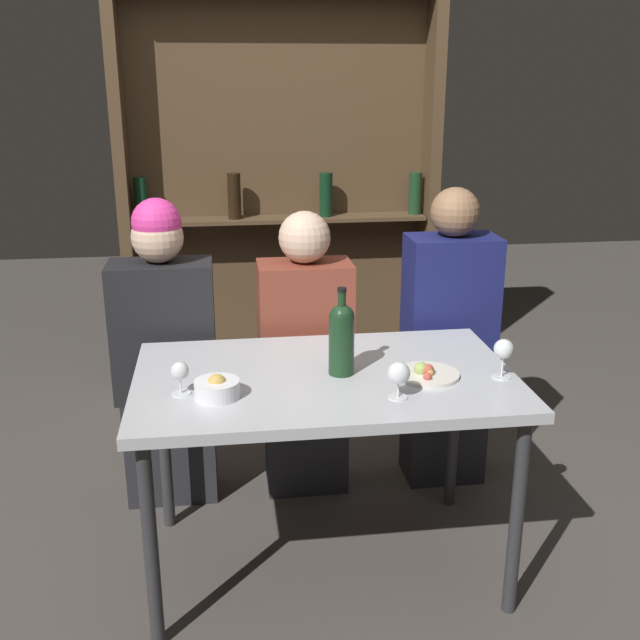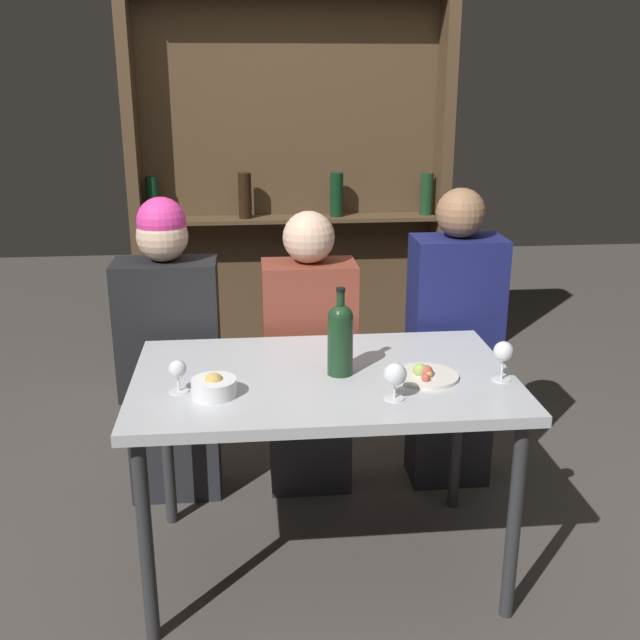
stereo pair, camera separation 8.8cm
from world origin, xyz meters
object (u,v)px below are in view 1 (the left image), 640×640
wine_bottle (342,336)px  seated_person_center (305,363)px  wine_glass_1 (504,351)px  seated_person_right (448,347)px  snack_bowl (217,388)px  wine_glass_2 (180,373)px  food_plate_0 (426,373)px  seated_person_left (166,360)px  wine_glass_0 (399,374)px

wine_bottle → seated_person_center: (-0.06, 0.56, -0.31)m
wine_glass_1 → seated_person_right: 0.70m
wine_bottle → snack_bowl: wine_bottle is taller
wine_glass_2 → seated_person_center: (0.46, 0.66, -0.25)m
wine_glass_1 → snack_bowl: wine_glass_1 is taller
wine_bottle → snack_bowl: size_ratio=2.10×
wine_bottle → wine_glass_1: bearing=-11.1°
wine_glass_2 → snack_bowl: bearing=-19.1°
food_plate_0 → seated_person_right: (0.27, 0.62, -0.15)m
seated_person_left → seated_person_right: bearing=0.0°
wine_glass_2 → wine_glass_0: bearing=-10.2°
wine_glass_0 → wine_glass_2: 0.67m
wine_glass_0 → seated_person_left: bearing=134.1°
wine_glass_0 → seated_person_right: 0.90m
wine_bottle → seated_person_right: bearing=46.2°
wine_glass_2 → seated_person_right: seated_person_right is taller
food_plate_0 → seated_person_center: 0.73m
wine_bottle → food_plate_0: size_ratio=1.39×
wine_bottle → food_plate_0: wine_bottle is taller
seated_person_center → wine_glass_2: bearing=-125.0°
seated_person_left → seated_person_center: size_ratio=1.05×
snack_bowl → seated_person_left: bearing=106.4°
wine_glass_1 → snack_bowl: (-0.92, -0.03, -0.06)m
wine_bottle → snack_bowl: (-0.41, -0.13, -0.10)m
wine_glass_0 → wine_glass_2: size_ratio=1.10×
wine_glass_1 → food_plate_0: 0.26m
wine_glass_1 → seated_person_left: seated_person_left is taller
wine_bottle → seated_person_left: size_ratio=0.24×
wine_bottle → wine_glass_1: 0.52m
seated_person_center → seated_person_left: bearing=180.0°
wine_bottle → food_plate_0: (0.27, -0.06, -0.12)m
food_plate_0 → wine_glass_2: bearing=-177.4°
food_plate_0 → seated_person_center: size_ratio=0.18×
seated_person_center → wine_glass_1: bearing=-49.3°
food_plate_0 → seated_person_right: bearing=66.6°
snack_bowl → wine_glass_0: bearing=-8.3°
seated_person_right → seated_person_center: bearing=180.0°
wine_glass_2 → wine_bottle: bearing=10.3°
wine_glass_2 → seated_person_left: seated_person_left is taller
food_plate_0 → seated_person_left: (-0.88, 0.62, -0.15)m
food_plate_0 → snack_bowl: (-0.68, -0.07, 0.02)m
food_plate_0 → seated_person_center: bearing=117.9°
seated_person_left → wine_bottle: bearing=-42.7°
wine_bottle → seated_person_center: 0.64m
wine_glass_1 → wine_glass_0: bearing=-163.3°
wine_bottle → seated_person_center: size_ratio=0.25×
snack_bowl → food_plate_0: bearing=6.2°
seated_person_left → wine_glass_2: bearing=-81.9°
wine_glass_2 → seated_person_right: bearing=31.9°
seated_person_left → seated_person_center: (0.55, 0.00, -0.04)m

